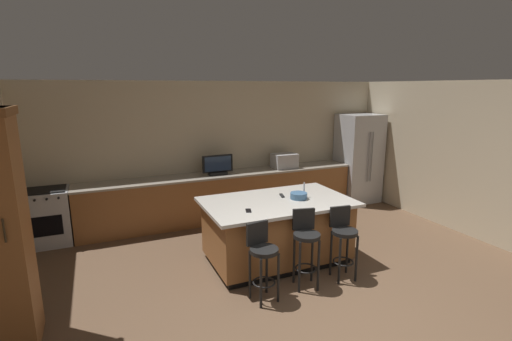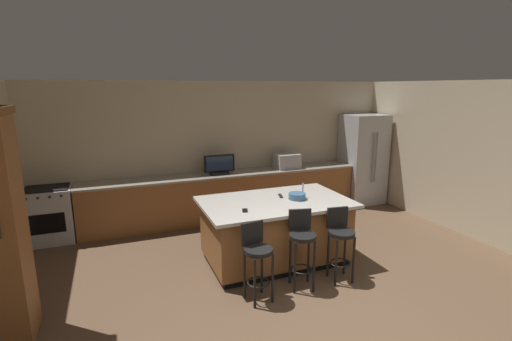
{
  "view_description": "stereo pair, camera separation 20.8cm",
  "coord_description": "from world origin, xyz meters",
  "px_view_note": "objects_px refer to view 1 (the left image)",
  "views": [
    {
      "loc": [
        -2.25,
        -2.59,
        2.52
      ],
      "look_at": [
        0.11,
        2.85,
        1.18
      ],
      "focal_mm": 26.05,
      "sensor_mm": 36.0,
      "label": 1
    },
    {
      "loc": [
        -2.06,
        -2.67,
        2.52
      ],
      "look_at": [
        0.11,
        2.85,
        1.18
      ],
      "focal_mm": 26.05,
      "sensor_mm": 36.0,
      "label": 2
    }
  ],
  "objects_px": {
    "tv_monitor": "(218,166)",
    "fruit_bowl": "(299,196)",
    "refrigerator": "(358,158)",
    "bar_stool_center": "(306,241)",
    "bar_stool_left": "(262,255)",
    "cell_phone": "(248,211)",
    "microwave": "(284,161)",
    "range_oven": "(46,217)",
    "bar_stool_right": "(343,237)",
    "tv_remote": "(282,196)",
    "kitchen_island": "(277,230)"
  },
  "relations": [
    {
      "from": "bar_stool_right",
      "to": "tv_remote",
      "type": "relative_size",
      "value": 5.69
    },
    {
      "from": "refrigerator",
      "to": "tv_remote",
      "type": "xyz_separation_m",
      "value": [
        -2.83,
        -1.79,
        -0.03
      ]
    },
    {
      "from": "tv_monitor",
      "to": "bar_stool_right",
      "type": "distance_m",
      "value": 2.94
    },
    {
      "from": "kitchen_island",
      "to": "tv_remote",
      "type": "height_order",
      "value": "tv_remote"
    },
    {
      "from": "microwave",
      "to": "tv_monitor",
      "type": "height_order",
      "value": "tv_monitor"
    },
    {
      "from": "tv_monitor",
      "to": "bar_stool_right",
      "type": "relative_size",
      "value": 0.6
    },
    {
      "from": "refrigerator",
      "to": "bar_stool_left",
      "type": "bearing_deg",
      "value": -142.11
    },
    {
      "from": "range_oven",
      "to": "tv_monitor",
      "type": "height_order",
      "value": "tv_monitor"
    },
    {
      "from": "microwave",
      "to": "fruit_bowl",
      "type": "height_order",
      "value": "microwave"
    },
    {
      "from": "microwave",
      "to": "cell_phone",
      "type": "distance_m",
      "value": 2.86
    },
    {
      "from": "microwave",
      "to": "tv_remote",
      "type": "bearing_deg",
      "value": -118.68
    },
    {
      "from": "refrigerator",
      "to": "bar_stool_center",
      "type": "relative_size",
      "value": 1.93
    },
    {
      "from": "tv_monitor",
      "to": "fruit_bowl",
      "type": "xyz_separation_m",
      "value": [
        0.59,
        -2.01,
        -0.11
      ]
    },
    {
      "from": "cell_phone",
      "to": "refrigerator",
      "type": "bearing_deg",
      "value": 49.35
    },
    {
      "from": "bar_stool_center",
      "to": "fruit_bowl",
      "type": "bearing_deg",
      "value": 80.07
    },
    {
      "from": "bar_stool_right",
      "to": "cell_phone",
      "type": "height_order",
      "value": "bar_stool_right"
    },
    {
      "from": "microwave",
      "to": "range_oven",
      "type": "bearing_deg",
      "value": -179.99
    },
    {
      "from": "kitchen_island",
      "to": "refrigerator",
      "type": "relative_size",
      "value": 1.09
    },
    {
      "from": "bar_stool_left",
      "to": "cell_phone",
      "type": "height_order",
      "value": "bar_stool_left"
    },
    {
      "from": "bar_stool_center",
      "to": "tv_remote",
      "type": "relative_size",
      "value": 5.92
    },
    {
      "from": "cell_phone",
      "to": "tv_remote",
      "type": "bearing_deg",
      "value": 47.89
    },
    {
      "from": "bar_stool_right",
      "to": "fruit_bowl",
      "type": "bearing_deg",
      "value": 116.18
    },
    {
      "from": "microwave",
      "to": "kitchen_island",
      "type": "bearing_deg",
      "value": -120.17
    },
    {
      "from": "fruit_bowl",
      "to": "cell_phone",
      "type": "relative_size",
      "value": 1.64
    },
    {
      "from": "bar_stool_right",
      "to": "tv_remote",
      "type": "height_order",
      "value": "bar_stool_right"
    },
    {
      "from": "bar_stool_right",
      "to": "range_oven",
      "type": "bearing_deg",
      "value": 150.74
    },
    {
      "from": "tv_remote",
      "to": "tv_monitor",
      "type": "bearing_deg",
      "value": 117.81
    },
    {
      "from": "fruit_bowl",
      "to": "cell_phone",
      "type": "distance_m",
      "value": 0.91
    },
    {
      "from": "kitchen_island",
      "to": "bar_stool_center",
      "type": "bearing_deg",
      "value": -89.46
    },
    {
      "from": "refrigerator",
      "to": "bar_stool_left",
      "type": "distance_m",
      "value": 4.6
    },
    {
      "from": "kitchen_island",
      "to": "bar_stool_left",
      "type": "relative_size",
      "value": 2.23
    },
    {
      "from": "microwave",
      "to": "tv_monitor",
      "type": "bearing_deg",
      "value": -177.94
    },
    {
      "from": "refrigerator",
      "to": "bar_stool_center",
      "type": "bearing_deg",
      "value": -137.36
    },
    {
      "from": "tv_remote",
      "to": "bar_stool_right",
      "type": "bearing_deg",
      "value": -52.02
    },
    {
      "from": "fruit_bowl",
      "to": "bar_stool_center",
      "type": "bearing_deg",
      "value": -112.88
    },
    {
      "from": "tv_monitor",
      "to": "tv_remote",
      "type": "bearing_deg",
      "value": -76.69
    },
    {
      "from": "range_oven",
      "to": "fruit_bowl",
      "type": "xyz_separation_m",
      "value": [
        3.5,
        -2.06,
        0.51
      ]
    },
    {
      "from": "kitchen_island",
      "to": "tv_remote",
      "type": "relative_size",
      "value": 12.46
    },
    {
      "from": "refrigerator",
      "to": "bar_stool_center",
      "type": "distance_m",
      "value": 4.07
    },
    {
      "from": "bar_stool_left",
      "to": "fruit_bowl",
      "type": "relative_size",
      "value": 3.86
    },
    {
      "from": "range_oven",
      "to": "tv_remote",
      "type": "xyz_separation_m",
      "value": [
        3.33,
        -1.85,
        0.48
      ]
    },
    {
      "from": "range_oven",
      "to": "tv_monitor",
      "type": "xyz_separation_m",
      "value": [
        2.9,
        -0.05,
        0.62
      ]
    },
    {
      "from": "microwave",
      "to": "fruit_bowl",
      "type": "xyz_separation_m",
      "value": [
        -0.85,
        -2.06,
        -0.08
      ]
    },
    {
      "from": "refrigerator",
      "to": "microwave",
      "type": "height_order",
      "value": "refrigerator"
    },
    {
      "from": "kitchen_island",
      "to": "range_oven",
      "type": "distance_m",
      "value": 3.76
    },
    {
      "from": "bar_stool_left",
      "to": "bar_stool_right",
      "type": "xyz_separation_m",
      "value": [
        1.2,
        0.06,
        0.01
      ]
    },
    {
      "from": "tv_monitor",
      "to": "cell_phone",
      "type": "relative_size",
      "value": 3.87
    },
    {
      "from": "range_oven",
      "to": "tv_remote",
      "type": "relative_size",
      "value": 5.43
    },
    {
      "from": "refrigerator",
      "to": "bar_stool_left",
      "type": "xyz_separation_m",
      "value": [
        -3.61,
        -2.81,
        -0.4
      ]
    },
    {
      "from": "tv_monitor",
      "to": "fruit_bowl",
      "type": "bearing_deg",
      "value": -73.58
    }
  ]
}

